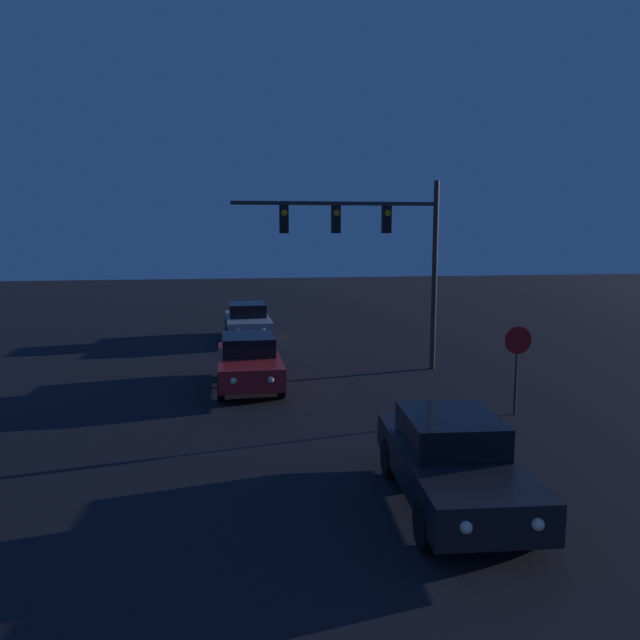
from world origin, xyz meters
TOP-DOWN VIEW (x-y plane):
  - car_near at (1.51, 7.71)m, footprint 2.14×4.69m
  - car_mid at (-1.62, 16.55)m, footprint 1.88×4.60m
  - car_far at (-1.32, 24.99)m, footprint 1.95×4.63m
  - traffic_signal_mast at (2.68, 18.07)m, footprint 6.87×0.30m
  - stop_sign at (5.06, 12.58)m, footprint 0.72×0.07m

SIDE VIEW (x-z plane):
  - car_near at x=1.51m, z-range 0.02..1.59m
  - car_mid at x=-1.62m, z-range 0.02..1.59m
  - car_far at x=-1.32m, z-range 0.02..1.59m
  - stop_sign at x=5.06m, z-range 0.46..2.77m
  - traffic_signal_mast at x=2.68m, z-range 1.24..7.60m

